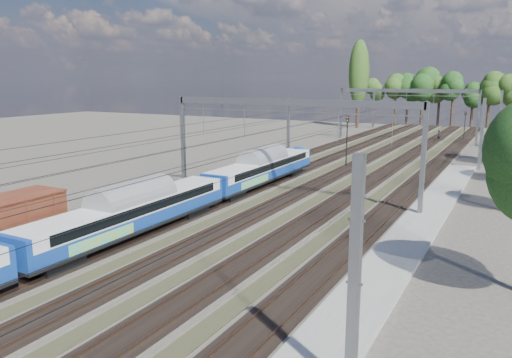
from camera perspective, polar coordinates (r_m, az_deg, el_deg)
The scene contains 9 objects.
track_bed at distance 58.76m, azimuth 9.79°, elevation 0.81°, with size 21.00×130.00×0.34m.
platform at distance 32.28m, azimuth 15.82°, elevation -8.21°, with size 3.00×70.00×0.30m, color gray.
catenary at distance 65.18m, azimuth 12.45°, elevation 7.33°, with size 25.65×130.00×9.00m.
tree_belt at distance 102.62m, azimuth 23.03°, elevation 9.22°, with size 40.14×99.80×12.06m.
poplar at distance 112.70m, azimuth 11.69°, elevation 11.78°, with size 4.40×4.40×19.04m.
emu_train at distance 34.24m, azimuth -14.37°, elevation -3.22°, with size 2.68×56.88×3.93m.
worker at distance 94.24m, azimuth 20.18°, elevation 4.73°, with size 0.65×0.43×1.78m, color black.
signal_near at distance 61.69m, azimuth 10.36°, elevation 4.95°, with size 0.45×0.42×6.31m.
signal_far at distance 95.13m, azimuth 22.77°, elevation 6.00°, with size 0.34×0.31×5.08m.
Camera 1 is at (18.18, -9.85, 10.77)m, focal length 35.00 mm.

